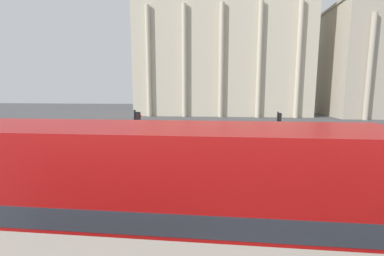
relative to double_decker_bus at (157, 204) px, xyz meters
The scene contains 6 objects.
double_decker_bus is the anchor object (origin of this frame).
plaza_building_left 52.80m from the double_decker_bus, 88.05° to the left, with size 36.23×13.84×25.65m.
traffic_light_near 8.13m from the double_decker_bus, 111.29° to the left, with size 0.42×0.24×3.98m.
traffic_light_mid 17.04m from the double_decker_bus, 68.43° to the left, with size 0.42×0.24×3.33m.
pedestrian_grey 19.92m from the double_decker_bus, 109.62° to the left, with size 0.32×0.32×1.73m.
pedestrian_red 15.88m from the double_decker_bus, 54.16° to the left, with size 0.32×0.32×1.77m.
Camera 1 is at (-0.75, -2.35, 4.94)m, focal length 24.00 mm.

